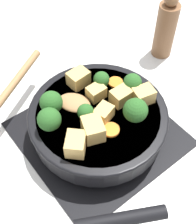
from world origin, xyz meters
name	(u,v)px	position (x,y,z in m)	size (l,w,h in m)	color
ground_plane	(98,134)	(0.00, 0.00, 0.00)	(2.40, 2.40, 0.00)	silver
front_burner_grate	(98,131)	(0.00, 0.00, 0.01)	(0.31, 0.31, 0.03)	black
skillet_pan	(98,120)	(0.00, 0.00, 0.06)	(0.32, 0.38, 0.05)	black
wooden_spoon	(41,92)	(0.07, -0.11, 0.09)	(0.21, 0.22, 0.02)	#A87A4C
tofu_cube_center_large	(76,144)	(0.08, 0.04, 0.10)	(0.04, 0.03, 0.03)	tan
tofu_cube_near_handle	(143,95)	(-0.09, 0.03, 0.09)	(0.04, 0.03, 0.03)	tan
tofu_cube_east_chunk	(78,78)	(-0.02, -0.09, 0.10)	(0.04, 0.03, 0.03)	tan
tofu_cube_west_chunk	(96,92)	(-0.02, -0.03, 0.09)	(0.04, 0.03, 0.03)	tan
tofu_cube_back_piece	(121,96)	(-0.05, 0.01, 0.09)	(0.04, 0.03, 0.03)	tan
tofu_cube_front_piece	(106,112)	(0.00, 0.02, 0.09)	(0.04, 0.03, 0.03)	tan
tofu_cube_mid_small	(93,129)	(0.04, 0.04, 0.10)	(0.05, 0.04, 0.04)	tan
broccoli_floret_near_spoon	(133,84)	(-0.09, 0.00, 0.10)	(0.04, 0.04, 0.05)	#709956
broccoli_floret_center_top	(101,80)	(-0.05, -0.05, 0.10)	(0.03, 0.03, 0.04)	#709956
broccoli_floret_east_rim	(87,113)	(0.03, 0.00, 0.10)	(0.03, 0.03, 0.04)	#709956
broccoli_floret_west_rim	(49,119)	(0.10, -0.02, 0.11)	(0.05, 0.05, 0.05)	#709956
broccoli_floret_north_edge	(135,110)	(-0.04, 0.06, 0.11)	(0.05, 0.05, 0.05)	#709956
broccoli_floret_south_cluster	(51,102)	(0.07, -0.06, 0.11)	(0.05, 0.05, 0.05)	#709956
carrot_slice_orange_thin	(111,130)	(0.01, 0.05, 0.08)	(0.03, 0.03, 0.01)	orange
carrot_slice_near_center	(115,82)	(-0.08, -0.04, 0.08)	(0.03, 0.03, 0.01)	orange
pepper_mill	(166,28)	(-0.30, -0.10, 0.08)	(0.05, 0.05, 0.18)	brown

